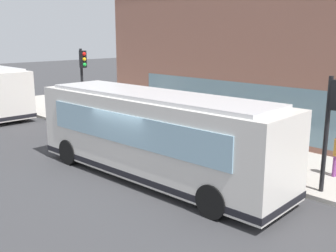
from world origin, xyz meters
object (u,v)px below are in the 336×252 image
object	(u,v)px
traffic_light_near_corner	(332,113)
pedestrian_near_hydrant	(176,115)
pedestrian_walking_along_curb	(158,118)
city_bus_nearside	(154,136)
traffic_light_down_block	(83,72)
pedestrian_by_light_pole	(222,129)

from	to	relation	value
traffic_light_near_corner	pedestrian_near_hydrant	xyz separation A→B (m)	(1.66, 8.17, -1.49)
pedestrian_walking_along_curb	pedestrian_near_hydrant	xyz separation A→B (m)	(0.47, -0.72, 0.18)
city_bus_nearside	traffic_light_near_corner	size ratio (longest dim) A/B	2.77
traffic_light_down_block	pedestrian_near_hydrant	world-z (taller)	traffic_light_down_block
city_bus_nearside	traffic_light_near_corner	bearing A→B (deg)	-61.83
city_bus_nearside	pedestrian_by_light_pole	bearing A→B (deg)	0.67
city_bus_nearside	traffic_light_down_block	world-z (taller)	traffic_light_down_block
city_bus_nearside	traffic_light_down_block	size ratio (longest dim) A/B	2.46
traffic_light_near_corner	traffic_light_down_block	distance (m)	13.64
pedestrian_walking_along_curb	pedestrian_near_hydrant	size ratio (longest dim) A/B	0.85
city_bus_nearside	pedestrian_near_hydrant	distance (m)	5.38
pedestrian_near_hydrant	pedestrian_by_light_pole	distance (m)	3.13
traffic_light_down_block	pedestrian_walking_along_curb	xyz separation A→B (m)	(1.10, -4.74, -1.98)
city_bus_nearside	pedestrian_by_light_pole	distance (m)	3.96
pedestrian_by_light_pole	pedestrian_near_hydrant	bearing A→B (deg)	82.49
traffic_light_near_corner	pedestrian_by_light_pole	xyz separation A→B (m)	(1.25, 5.07, -1.58)
pedestrian_walking_along_curb	pedestrian_by_light_pole	world-z (taller)	pedestrian_by_light_pole
pedestrian_walking_along_curb	city_bus_nearside	bearing A→B (deg)	-135.03
traffic_light_down_block	pedestrian_by_light_pole	world-z (taller)	traffic_light_down_block
traffic_light_near_corner	pedestrian_near_hydrant	world-z (taller)	traffic_light_near_corner
traffic_light_near_corner	pedestrian_walking_along_curb	bearing A→B (deg)	82.40
pedestrian_near_hydrant	pedestrian_walking_along_curb	bearing A→B (deg)	123.01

